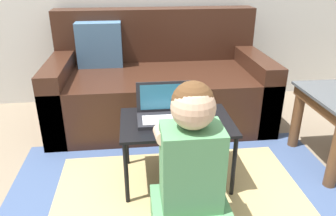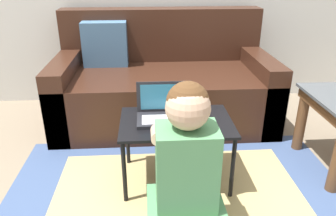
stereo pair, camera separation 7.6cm
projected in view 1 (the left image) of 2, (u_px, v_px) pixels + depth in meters
ground_plane at (163, 186)px, 1.95m from camera, size 16.00×16.00×0.00m
area_rug at (181, 202)px, 1.81m from camera, size 1.97×1.42×0.01m
couch at (158, 84)px, 2.72m from camera, size 1.70×0.91×0.87m
laptop_desk at (176, 127)px, 1.87m from camera, size 0.64×0.43×0.40m
laptop at (165, 114)px, 1.86m from camera, size 0.31×0.20×0.21m
computer_mouse at (206, 121)px, 1.81m from camera, size 0.06×0.10×0.04m
person_seated at (191, 174)px, 1.47m from camera, size 0.36×0.40×0.79m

